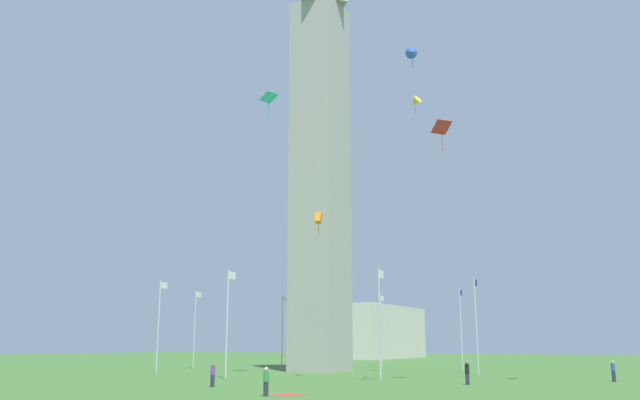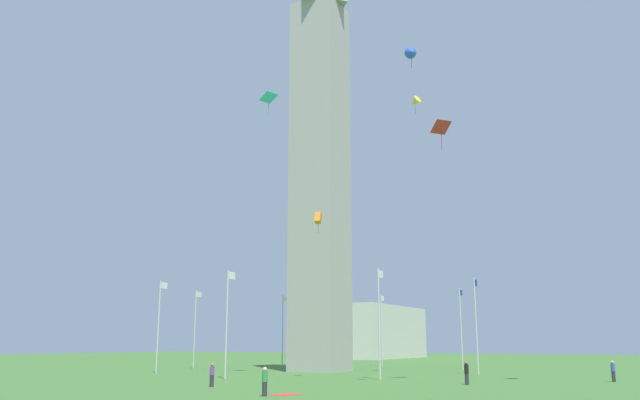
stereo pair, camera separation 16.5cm
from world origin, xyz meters
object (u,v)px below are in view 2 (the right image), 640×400
at_px(flagpole_s, 227,319).
at_px(flagpole_sw, 379,318).
at_px(flagpole_e, 195,326).
at_px(flagpole_w, 476,321).
at_px(flagpole_ne, 283,327).
at_px(kite_red_diamond, 441,128).
at_px(obelisk_monument, 320,155).
at_px(distant_building, 364,332).
at_px(person_purple_shirt, 212,375).
at_px(person_black_shirt, 467,373).
at_px(person_green_shirt, 265,382).
at_px(person_blue_shirt, 613,371).
at_px(kite_orange_box, 318,218).
at_px(kite_cyan_diamond, 269,98).
at_px(flagpole_se, 159,322).
at_px(picnic_blanket_near_first_person, 286,394).
at_px(kite_blue_delta, 411,52).
at_px(flagpole_nw, 461,325).
at_px(flagpole_n, 382,327).
at_px(kite_yellow_delta, 415,102).

distance_m(flagpole_s, flagpole_sw, 13.09).
xyz_separation_m(flagpole_e, flagpole_w, (-0.00, -34.20, 0.00)).
bearing_deg(flagpole_ne, kite_red_diamond, -130.87).
bearing_deg(flagpole_w, flagpole_ne, 67.50).
bearing_deg(obelisk_monument, distant_building, 20.15).
relative_size(flagpole_sw, person_purple_shirt, 5.76).
bearing_deg(person_black_shirt, person_green_shirt, 123.36).
height_order(person_black_shirt, person_blue_shirt, person_black_shirt).
bearing_deg(flagpole_e, person_blue_shirt, -97.58).
height_order(kite_orange_box, kite_cyan_diamond, kite_cyan_diamond).
height_order(kite_cyan_diamond, kite_red_diamond, kite_cyan_diamond).
bearing_deg(flagpole_ne, flagpole_se, 180.00).
bearing_deg(person_purple_shirt, person_green_shirt, -140.53).
bearing_deg(picnic_blanket_near_first_person, kite_orange_box, 22.03).
xyz_separation_m(flagpole_ne, kite_blue_delta, (-33.04, -30.93, 19.08)).
bearing_deg(person_purple_shirt, obelisk_monument, -4.87).
bearing_deg(distant_building, flagpole_e, -174.72).
height_order(flagpole_w, flagpole_nw, same).
xyz_separation_m(flagpole_sw, flagpole_nw, (24.19, -0.00, 0.00)).
bearing_deg(person_black_shirt, flagpole_nw, -15.60).
xyz_separation_m(flagpole_sw, distant_building, (74.33, 34.95, 0.14)).
distance_m(flagpole_ne, flagpole_e, 13.09).
bearing_deg(flagpole_sw, flagpole_n, 22.50).
relative_size(flagpole_sw, picnic_blanket_near_first_person, 5.14).
bearing_deg(obelisk_monument, kite_yellow_delta, -106.96).
bearing_deg(flagpole_se, kite_blue_delta, -105.98).
bearing_deg(person_black_shirt, kite_yellow_delta, 0.50).
bearing_deg(person_blue_shirt, kite_cyan_diamond, 54.57).
height_order(flagpole_se, picnic_blanket_near_first_person, flagpole_se).
xyz_separation_m(flagpole_w, kite_orange_box, (-13.36, 10.18, 8.88)).
height_order(flagpole_e, person_black_shirt, flagpole_e).
height_order(flagpole_ne, kite_red_diamond, kite_red_diamond).
bearing_deg(person_blue_shirt, distant_building, -7.72).
bearing_deg(flagpole_s, person_green_shirt, -137.36).
bearing_deg(flagpole_e, flagpole_w, -90.00).
bearing_deg(kite_orange_box, person_blue_shirt, -72.34).
height_order(person_green_shirt, kite_orange_box, kite_orange_box).
bearing_deg(kite_cyan_diamond, kite_yellow_delta, -61.08).
relative_size(obelisk_monument, flagpole_e, 5.22).
bearing_deg(flagpole_n, picnic_blanket_near_first_person, -163.89).
bearing_deg(kite_red_diamond, distant_building, 28.50).
bearing_deg(person_purple_shirt, person_blue_shirt, -66.91).
bearing_deg(flagpole_sw, person_black_shirt, -111.41).
distance_m(flagpole_e, distant_building, 62.50).
height_order(person_purple_shirt, kite_red_diamond, kite_red_diamond).
relative_size(flagpole_n, person_green_shirt, 5.69).
distance_m(flagpole_n, flagpole_sw, 31.60).
distance_m(flagpole_nw, kite_red_diamond, 31.53).
xyz_separation_m(obelisk_monument, flagpole_ne, (12.15, 12.09, -19.10)).
distance_m(flagpole_sw, person_blue_shirt, 18.80).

